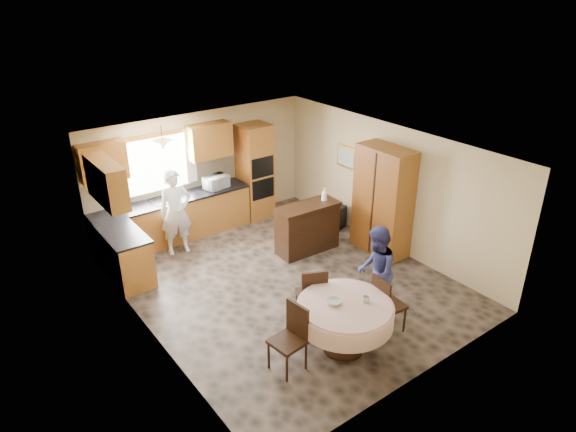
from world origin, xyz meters
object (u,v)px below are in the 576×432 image
(sideboard, at_px, (307,229))
(chair_back, at_px, (313,293))
(chair_left, at_px, (292,334))
(chair_right, at_px, (385,302))
(person_sink, at_px, (176,212))
(dining_table, at_px, (345,314))
(oven_tower, at_px, (255,172))
(person_dining, at_px, (376,272))
(cupboard, at_px, (383,201))

(sideboard, bearing_deg, chair_back, -124.36)
(chair_left, relative_size, chair_right, 1.02)
(chair_left, bearing_deg, chair_back, 117.91)
(sideboard, xyz_separation_m, person_sink, (-2.07, 1.48, 0.40))
(chair_right, bearing_deg, sideboard, -8.56)
(dining_table, xyz_separation_m, chair_right, (0.77, -0.06, -0.08))
(chair_left, bearing_deg, chair_right, 74.95)
(oven_tower, height_order, chair_right, oven_tower)
(chair_back, bearing_deg, person_dining, -175.80)
(cupboard, height_order, chair_back, cupboard)
(sideboard, distance_m, person_sink, 2.58)
(chair_left, distance_m, person_dining, 1.87)
(sideboard, distance_m, dining_table, 3.02)
(person_sink, bearing_deg, chair_back, -70.36)
(sideboard, bearing_deg, person_dining, -98.38)
(oven_tower, relative_size, person_sink, 1.23)
(person_dining, bearing_deg, chair_back, -60.72)
(dining_table, xyz_separation_m, person_dining, (1.01, 0.40, 0.14))
(sideboard, xyz_separation_m, person_dining, (-0.43, -2.26, 0.30))
(chair_back, relative_size, person_dining, 0.66)
(dining_table, bearing_deg, chair_right, -4.55)
(dining_table, bearing_deg, chair_left, 168.84)
(dining_table, relative_size, person_dining, 0.92)
(cupboard, bearing_deg, chair_right, -134.50)
(chair_right, xyz_separation_m, person_sink, (-1.40, 4.20, 0.32))
(oven_tower, xyz_separation_m, dining_table, (-1.53, -4.64, -0.44))
(chair_left, xyz_separation_m, chair_back, (0.86, 0.60, 0.00))
(oven_tower, bearing_deg, person_sink, -166.75)
(sideboard, xyz_separation_m, dining_table, (-1.44, -2.65, 0.16))
(sideboard, height_order, person_dining, person_dining)
(person_sink, height_order, person_dining, person_sink)
(sideboard, distance_m, chair_back, 2.36)
(dining_table, bearing_deg, person_sink, 98.68)
(cupboard, bearing_deg, sideboard, 143.87)
(chair_right, bearing_deg, chair_back, 47.22)
(chair_right, distance_m, person_sink, 4.44)
(oven_tower, distance_m, person_sink, 2.23)
(oven_tower, distance_m, sideboard, 2.08)
(sideboard, xyz_separation_m, chair_back, (-1.41, -1.89, 0.09))
(chair_right, bearing_deg, cupboard, -39.25)
(person_dining, bearing_deg, person_sink, -106.47)
(oven_tower, bearing_deg, sideboard, -92.74)
(dining_table, bearing_deg, person_dining, 21.43)
(person_dining, bearing_deg, oven_tower, -137.22)
(dining_table, xyz_separation_m, person_sink, (-0.63, 4.13, 0.24))
(oven_tower, xyz_separation_m, sideboard, (-0.10, -1.99, -0.60))
(oven_tower, height_order, chair_left, oven_tower)
(chair_left, bearing_deg, cupboard, 108.48)
(dining_table, distance_m, chair_left, 0.85)
(chair_left, bearing_deg, person_dining, 90.16)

